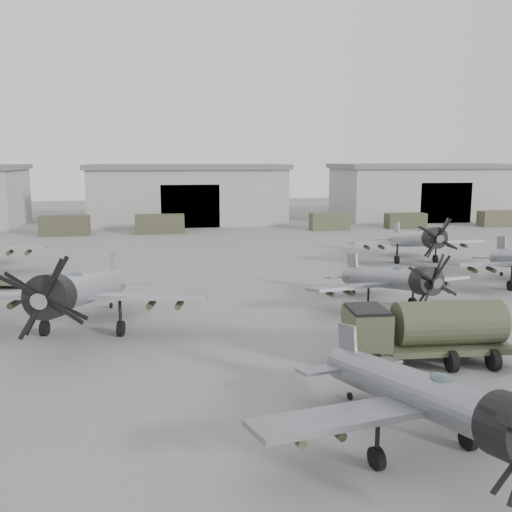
# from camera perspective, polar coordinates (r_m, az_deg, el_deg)

# --- Properties ---
(ground) EXTENTS (220.00, 220.00, 0.00)m
(ground) POSITION_cam_1_polar(r_m,az_deg,el_deg) (26.50, -0.41, -11.72)
(ground) COLOR slate
(ground) RESTS_ON ground
(hangar_center) EXTENTS (29.00, 14.80, 8.70)m
(hangar_center) POSITION_cam_1_polar(r_m,az_deg,el_deg) (86.56, -6.82, 6.23)
(hangar_center) COLOR #A0A096
(hangar_center) RESTS_ON ground
(hangar_right) EXTENTS (29.00, 14.80, 8.70)m
(hangar_right) POSITION_cam_1_polar(r_m,az_deg,el_deg) (96.05, 16.61, 6.24)
(hangar_right) COLOR #A0A096
(hangar_right) RESTS_ON ground
(support_truck_2) EXTENTS (6.03, 2.20, 2.50)m
(support_truck_2) POSITION_cam_1_polar(r_m,az_deg,el_deg) (75.83, -18.58, 2.91)
(support_truck_2) COLOR #3F3E29
(support_truck_2) RESTS_ON ground
(support_truck_3) EXTENTS (6.25, 2.20, 2.44)m
(support_truck_3) POSITION_cam_1_polar(r_m,az_deg,el_deg) (74.83, -9.59, 3.18)
(support_truck_3) COLOR #403E2A
(support_truck_3) RESTS_ON ground
(support_truck_5) EXTENTS (5.20, 2.20, 2.30)m
(support_truck_5) POSITION_cam_1_polar(r_m,az_deg,el_deg) (78.09, 7.35, 3.46)
(support_truck_5) COLOR #444A30
(support_truck_5) RESTS_ON ground
(support_truck_6) EXTENTS (5.47, 2.20, 2.08)m
(support_truck_6) POSITION_cam_1_polar(r_m,az_deg,el_deg) (81.90, 14.72, 3.43)
(support_truck_6) COLOR #3B3D28
(support_truck_6) RESTS_ON ground
(support_truck_7) EXTENTS (5.63, 2.20, 2.18)m
(support_truck_7) POSITION_cam_1_polar(r_m,az_deg,el_deg) (88.55, 23.10, 3.46)
(support_truck_7) COLOR #494830
(support_truck_7) RESTS_ON ground
(aircraft_near_1) EXTENTS (11.93, 10.74, 4.74)m
(aircraft_near_1) POSITION_cam_1_polar(r_m,az_deg,el_deg) (19.57, 16.93, -13.41)
(aircraft_near_1) COLOR gray
(aircraft_near_1) RESTS_ON ground
(aircraft_mid_1) EXTENTS (14.19, 12.77, 5.63)m
(aircraft_mid_1) POSITION_cam_1_polar(r_m,az_deg,el_deg) (32.50, -17.22, -3.36)
(aircraft_mid_1) COLOR #A0A3A9
(aircraft_mid_1) RESTS_ON ground
(aircraft_mid_2) EXTENTS (11.32, 10.19, 4.49)m
(aircraft_mid_2) POSITION_cam_1_polar(r_m,az_deg,el_deg) (37.43, 13.52, -2.29)
(aircraft_mid_2) COLOR gray
(aircraft_mid_2) RESTS_ON ground
(aircraft_far_1) EXTENTS (12.35, 11.11, 4.94)m
(aircraft_far_1) POSITION_cam_1_polar(r_m,az_deg,el_deg) (54.77, 15.87, 1.61)
(aircraft_far_1) COLOR #989BA0
(aircraft_far_1) RESTS_ON ground
(fuel_tanker) EXTENTS (7.93, 3.28, 3.01)m
(fuel_tanker) POSITION_cam_1_polar(r_m,az_deg,el_deg) (28.45, 16.57, -6.93)
(fuel_tanker) COLOR #3B422B
(fuel_tanker) RESTS_ON ground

